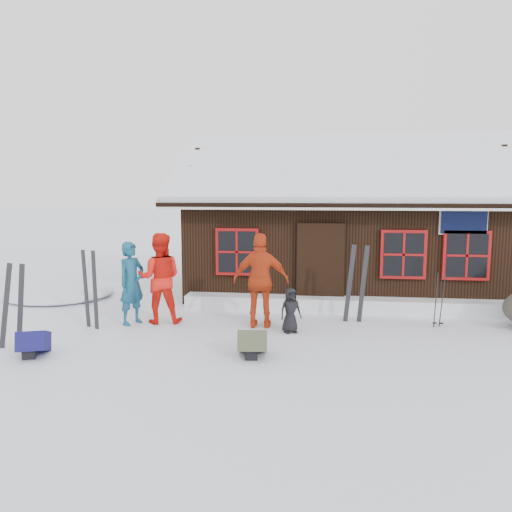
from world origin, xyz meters
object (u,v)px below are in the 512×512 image
at_px(skier_crouched, 290,310).
at_px(skier_orange_left, 160,278).
at_px(ski_pair_left, 13,307).
at_px(ski_poles, 439,301).
at_px(backpack_blue, 34,346).
at_px(skier_teal, 132,283).
at_px(backpack_olive, 252,346).
at_px(skier_orange_right, 261,281).

bearing_deg(skier_crouched, skier_orange_left, 144.38).
height_order(ski_pair_left, ski_poles, ski_pair_left).
xyz_separation_m(skier_crouched, backpack_blue, (-4.29, -1.97, -0.29)).
bearing_deg(skier_teal, backpack_olive, -94.41).
bearing_deg(skier_orange_right, skier_teal, -0.16).
height_order(skier_orange_right, ski_pair_left, skier_orange_right).
relative_size(skier_orange_left, ski_poles, 1.64).
bearing_deg(backpack_olive, skier_crouched, 62.95).
bearing_deg(ski_pair_left, skier_teal, 40.73).
relative_size(ski_poles, backpack_blue, 1.92).
relative_size(skier_teal, skier_orange_left, 0.91).
relative_size(skier_orange_left, backpack_olive, 2.96).
bearing_deg(skier_orange_right, backpack_olive, 90.35).
relative_size(skier_orange_right, skier_crouched, 2.17).
distance_m(skier_orange_left, skier_orange_right, 2.19).
relative_size(skier_orange_left, backpack_blue, 3.14).
height_order(skier_teal, ski_pair_left, skier_teal).
height_order(skier_orange_left, skier_crouched, skier_orange_left).
bearing_deg(skier_teal, backpack_blue, -174.89).
relative_size(ski_pair_left, backpack_blue, 2.59).
distance_m(skier_orange_right, ski_poles, 3.71).
relative_size(backpack_blue, backpack_olive, 0.94).
xyz_separation_m(backpack_blue, backpack_olive, (3.73, 0.45, 0.01)).
bearing_deg(skier_orange_left, skier_teal, 7.96).
height_order(backpack_blue, backpack_olive, backpack_olive).
distance_m(skier_orange_left, ski_pair_left, 2.89).
height_order(ski_pair_left, backpack_olive, ski_pair_left).
bearing_deg(skier_orange_right, skier_crouched, 151.68).
height_order(skier_crouched, ski_pair_left, ski_pair_left).
distance_m(skier_teal, ski_poles, 6.43).
xyz_separation_m(skier_orange_right, skier_crouched, (0.63, -0.31, -0.53)).
bearing_deg(skier_orange_left, backpack_olive, 128.75).
distance_m(skier_teal, skier_orange_left, 0.59).
distance_m(skier_teal, skier_crouched, 3.41).
bearing_deg(backpack_blue, ski_poles, 1.01).
height_order(skier_orange_right, ski_poles, skier_orange_right).
bearing_deg(backpack_olive, skier_orange_right, 85.29).
height_order(ski_poles, backpack_blue, ski_poles).
xyz_separation_m(skier_orange_right, ski_poles, (3.66, 0.47, -0.43)).
relative_size(skier_teal, ski_pair_left, 1.10).
bearing_deg(skier_crouched, skier_teal, 148.88).
distance_m(skier_teal, skier_orange_right, 2.75).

